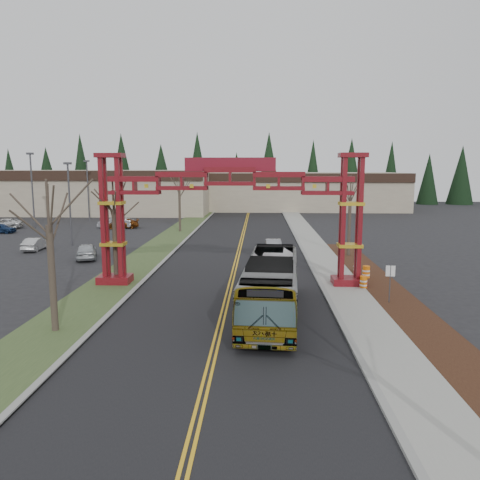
# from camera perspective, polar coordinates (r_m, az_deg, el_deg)

# --- Properties ---
(ground) EXTENTS (200.00, 200.00, 0.00)m
(ground) POSITION_cam_1_polar(r_m,az_deg,el_deg) (15.42, -5.59, -22.17)
(ground) COLOR black
(ground) RESTS_ON ground
(road) EXTENTS (12.00, 110.00, 0.02)m
(road) POSITION_cam_1_polar(r_m,az_deg,el_deg) (38.95, -0.53, -2.94)
(road) COLOR black
(road) RESTS_ON ground
(lane_line_left) EXTENTS (0.12, 100.00, 0.01)m
(lane_line_left) POSITION_cam_1_polar(r_m,az_deg,el_deg) (38.96, -0.70, -2.92)
(lane_line_left) COLOR gold
(lane_line_left) RESTS_ON road
(lane_line_right) EXTENTS (0.12, 100.00, 0.01)m
(lane_line_right) POSITION_cam_1_polar(r_m,az_deg,el_deg) (38.94, -0.35, -2.92)
(lane_line_right) COLOR gold
(lane_line_right) RESTS_ON road
(curb_right) EXTENTS (0.30, 110.00, 0.15)m
(curb_right) POSITION_cam_1_polar(r_m,az_deg,el_deg) (39.12, 8.52, -2.89)
(curb_right) COLOR gray
(curb_right) RESTS_ON ground
(sidewalk_right) EXTENTS (2.60, 110.00, 0.14)m
(sidewalk_right) POSITION_cam_1_polar(r_m,az_deg,el_deg) (39.30, 10.62, -2.89)
(sidewalk_right) COLOR gray
(sidewalk_right) RESTS_ON ground
(landscape_strip) EXTENTS (2.60, 50.00, 0.12)m
(landscape_strip) POSITION_cam_1_polar(r_m,az_deg,el_deg) (25.76, 21.27, -9.61)
(landscape_strip) COLOR black
(landscape_strip) RESTS_ON ground
(grass_median) EXTENTS (4.00, 110.00, 0.08)m
(grass_median) POSITION_cam_1_polar(r_m,az_deg,el_deg) (40.15, -12.02, -2.74)
(grass_median) COLOR #394E27
(grass_median) RESTS_ON ground
(curb_left) EXTENTS (0.30, 110.00, 0.15)m
(curb_left) POSITION_cam_1_polar(r_m,az_deg,el_deg) (39.72, -9.43, -2.74)
(curb_left) COLOR gray
(curb_left) RESTS_ON ground
(gateway_arch) EXTENTS (18.20, 1.60, 8.90)m
(gateway_arch) POSITION_cam_1_polar(r_m,az_deg,el_deg) (31.21, -1.19, 5.21)
(gateway_arch) COLOR #620C12
(gateway_arch) RESTS_ON ground
(retail_building_west) EXTENTS (46.00, 22.30, 7.50)m
(retail_building_west) POSITION_cam_1_polar(r_m,az_deg,el_deg) (90.94, -18.28, 5.72)
(retail_building_west) COLOR tan
(retail_building_west) RESTS_ON ground
(retail_building_east) EXTENTS (38.00, 20.30, 7.00)m
(retail_building_east) POSITION_cam_1_polar(r_m,az_deg,el_deg) (93.50, 7.36, 6.00)
(retail_building_east) COLOR tan
(retail_building_east) RESTS_ON ground
(conifer_treeline) EXTENTS (116.10, 5.60, 13.00)m
(conifer_treeline) POSITION_cam_1_polar(r_m,az_deg,el_deg) (105.11, 1.47, 7.99)
(conifer_treeline) COLOR black
(conifer_treeline) RESTS_ON ground
(transit_bus) EXTENTS (3.55, 11.78, 3.23)m
(transit_bus) POSITION_cam_1_polar(r_m,az_deg,el_deg) (25.32, 3.81, -5.66)
(transit_bus) COLOR #96989D
(transit_bus) RESTS_ON ground
(silver_sedan) EXTENTS (1.66, 4.13, 1.33)m
(silver_sedan) POSITION_cam_1_polar(r_m,az_deg,el_deg) (43.56, 4.10, -0.83)
(silver_sedan) COLOR #A5A8AD
(silver_sedan) RESTS_ON ground
(parked_car_near_a) EXTENTS (2.88, 4.49, 1.42)m
(parked_car_near_a) POSITION_cam_1_polar(r_m,az_deg,el_deg) (43.17, -18.21, -1.28)
(parked_car_near_a) COLOR #B4B9BC
(parked_car_near_a) RESTS_ON ground
(parked_car_near_b) EXTENTS (1.50, 3.83, 1.24)m
(parked_car_near_b) POSITION_cam_1_polar(r_m,az_deg,el_deg) (49.50, -23.68, -0.45)
(parked_car_near_b) COLOR #B9B9B9
(parked_car_near_b) RESTS_ON ground
(parked_car_mid_a) EXTENTS (4.60, 2.92, 1.24)m
(parked_car_mid_a) POSITION_cam_1_polar(r_m,az_deg,el_deg) (63.78, -14.15, 1.94)
(parked_car_mid_a) COLOR #6F330F
(parked_car_mid_a) RESTS_ON ground
(parked_car_mid_b) EXTENTS (3.72, 1.62, 1.25)m
(parked_car_mid_b) POSITION_cam_1_polar(r_m,az_deg,el_deg) (64.46, -27.19, 1.30)
(parked_car_mid_b) COLOR navy
(parked_car_mid_b) RESTS_ON ground
(parked_car_far_a) EXTENTS (4.67, 1.82, 1.52)m
(parked_car_far_a) POSITION_cam_1_polar(r_m,az_deg,el_deg) (64.33, -14.92, 2.09)
(parked_car_far_a) COLOR #B3B4BB
(parked_car_far_a) RESTS_ON ground
(parked_car_far_b) EXTENTS (5.05, 3.04, 1.31)m
(parked_car_far_b) POSITION_cam_1_polar(r_m,az_deg,el_deg) (69.10, -26.88, 1.79)
(parked_car_far_b) COLOR silver
(parked_car_far_b) RESTS_ON ground
(bare_tree_median_near) EXTENTS (3.29, 3.29, 7.42)m
(bare_tree_median_near) POSITION_cam_1_polar(r_m,az_deg,el_deg) (23.86, -22.26, 1.62)
(bare_tree_median_near) COLOR #382D26
(bare_tree_median_near) RESTS_ON ground
(bare_tree_median_mid) EXTENTS (3.11, 3.11, 7.16)m
(bare_tree_median_mid) POSITION_cam_1_polar(r_m,az_deg,el_deg) (33.07, -15.15, 3.54)
(bare_tree_median_mid) COLOR #382D26
(bare_tree_median_mid) RESTS_ON ground
(bare_tree_median_far) EXTENTS (3.01, 3.01, 7.26)m
(bare_tree_median_far) POSITION_cam_1_polar(r_m,az_deg,el_deg) (58.72, -7.42, 6.08)
(bare_tree_median_far) COLOR #382D26
(bare_tree_median_far) RESTS_ON ground
(bare_tree_right_far) EXTENTS (2.93, 2.93, 7.26)m
(bare_tree_right_far) POSITION_cam_1_polar(r_m,az_deg,el_deg) (42.75, 13.29, 5.02)
(bare_tree_right_far) COLOR #382D26
(bare_tree_right_far) RESTS_ON ground
(light_pole_near) EXTENTS (0.74, 0.37, 8.50)m
(light_pole_near) POSITION_cam_1_polar(r_m,az_deg,el_deg) (50.67, -20.08, 4.85)
(light_pole_near) COLOR #3F3F44
(light_pole_near) RESTS_ON ground
(light_pole_mid) EXTENTS (0.86, 0.43, 9.93)m
(light_pole_mid) POSITION_cam_1_polar(r_m,az_deg,el_deg) (68.53, -24.02, 6.20)
(light_pole_mid) COLOR #3F3F44
(light_pole_mid) RESTS_ON ground
(light_pole_far) EXTENTS (0.79, 0.39, 9.07)m
(light_pole_far) POSITION_cam_1_polar(r_m,az_deg,el_deg) (74.81, -18.07, 6.30)
(light_pole_far) COLOR #3F3F44
(light_pole_far) RESTS_ON ground
(street_sign) EXTENTS (0.53, 0.09, 2.32)m
(street_sign) POSITION_cam_1_polar(r_m,az_deg,el_deg) (28.62, 17.84, -4.28)
(street_sign) COLOR #3F3F44
(street_sign) RESTS_ON ground
(barrel_south) EXTENTS (0.49, 0.49, 0.91)m
(barrel_south) POSITION_cam_1_polar(r_m,az_deg,el_deg) (31.87, 14.81, -5.07)
(barrel_south) COLOR orange
(barrel_south) RESTS_ON ground
(barrel_mid) EXTENTS (0.53, 0.53, 0.98)m
(barrel_mid) POSITION_cam_1_polar(r_m,az_deg,el_deg) (34.82, 15.13, -3.86)
(barrel_mid) COLOR orange
(barrel_mid) RESTS_ON ground
(barrel_north) EXTENTS (0.50, 0.50, 0.92)m
(barrel_north) POSITION_cam_1_polar(r_m,az_deg,el_deg) (36.29, 14.05, -3.35)
(barrel_north) COLOR orange
(barrel_north) RESTS_ON ground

